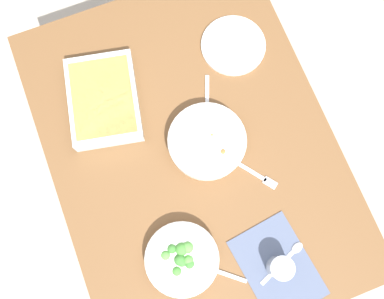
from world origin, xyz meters
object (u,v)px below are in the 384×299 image
(baking_dish, at_px, (104,100))
(side_plate, at_px, (233,45))
(spoon_spare, at_px, (288,257))
(spoon_by_stew, at_px, (207,107))
(stew_bowl, at_px, (207,142))
(drink_cup, at_px, (280,268))
(spoon_by_broccoli, at_px, (211,269))
(broccoli_bowl, at_px, (182,259))
(fork_on_table, at_px, (256,174))

(baking_dish, bearing_deg, side_plate, -85.48)
(side_plate, relative_size, spoon_spare, 1.30)
(side_plate, bearing_deg, baking_dish, 94.52)
(spoon_by_stew, bearing_deg, spoon_spare, -174.51)
(stew_bowl, distance_m, side_plate, 0.36)
(baking_dish, height_order, drink_cup, drink_cup)
(spoon_by_broccoli, distance_m, spoon_spare, 0.24)
(spoon_by_broccoli, xyz_separation_m, spoon_spare, (-0.05, -0.23, 0.00))
(spoon_by_stew, height_order, spoon_spare, same)
(broccoli_bowl, bearing_deg, stew_bowl, -33.55)
(spoon_by_broccoli, bearing_deg, side_plate, -27.60)
(spoon_by_stew, relative_size, spoon_by_broccoli, 1.16)
(stew_bowl, height_order, spoon_by_broccoli, stew_bowl)
(spoon_by_stew, height_order, fork_on_table, spoon_by_stew)
(stew_bowl, distance_m, spoon_spare, 0.43)
(drink_cup, xyz_separation_m, spoon_by_broccoli, (0.07, 0.19, -0.03))
(stew_bowl, xyz_separation_m, spoon_by_stew, (0.12, -0.05, -0.03))
(broccoli_bowl, bearing_deg, side_plate, -34.76)
(side_plate, xyz_separation_m, spoon_by_broccoli, (-0.66, 0.34, -0.00))
(stew_bowl, height_order, spoon_spare, stew_bowl)
(drink_cup, distance_m, spoon_by_broccoli, 0.21)
(broccoli_bowl, xyz_separation_m, fork_on_table, (0.16, -0.31, -0.03))
(drink_cup, distance_m, side_plate, 0.74)
(baking_dish, relative_size, fork_on_table, 2.21)
(broccoli_bowl, relative_size, baking_dish, 0.66)
(drink_cup, height_order, spoon_by_stew, drink_cup)
(drink_cup, relative_size, spoon_spare, 0.50)
(spoon_by_stew, distance_m, spoon_spare, 0.54)
(spoon_by_broccoli, relative_size, spoon_spare, 0.87)
(drink_cup, height_order, fork_on_table, drink_cup)
(broccoli_bowl, relative_size, side_plate, 1.01)
(spoon_by_stew, relative_size, fork_on_table, 1.11)
(baking_dish, xyz_separation_m, spoon_spare, (-0.67, -0.36, -0.03))
(spoon_by_broccoli, height_order, fork_on_table, spoon_by_broccoli)
(spoon_by_stew, bearing_deg, broccoli_bowl, 149.47)
(stew_bowl, xyz_separation_m, fork_on_table, (-0.15, -0.11, -0.03))
(broccoli_bowl, height_order, drink_cup, drink_cup)
(drink_cup, distance_m, spoon_spare, 0.05)
(broccoli_bowl, bearing_deg, spoon_by_broccoli, -130.23)
(spoon_by_stew, bearing_deg, side_plate, -43.49)
(stew_bowl, relative_size, broccoli_bowl, 1.12)
(broccoli_bowl, xyz_separation_m, spoon_by_stew, (0.42, -0.25, -0.03))
(spoon_spare, distance_m, fork_on_table, 0.27)
(spoon_by_broccoli, bearing_deg, stew_bowl, -19.83)
(side_plate, xyz_separation_m, spoon_by_stew, (-0.17, 0.16, -0.00))
(spoon_by_broccoli, bearing_deg, drink_cup, -109.95)
(side_plate, height_order, spoon_by_broccoli, side_plate)
(fork_on_table, bearing_deg, stew_bowl, 36.71)
(broccoli_bowl, distance_m, side_plate, 0.73)
(stew_bowl, height_order, drink_cup, drink_cup)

